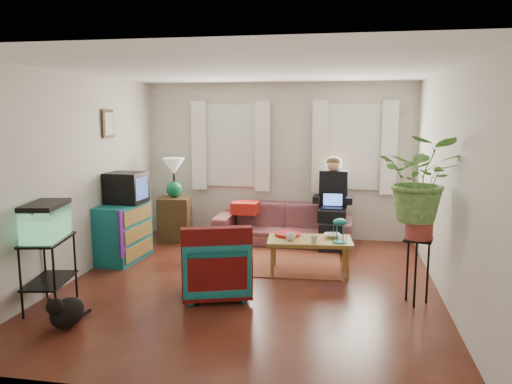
% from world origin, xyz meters
% --- Properties ---
extents(floor, '(4.50, 5.00, 0.01)m').
position_xyz_m(floor, '(0.00, 0.00, 0.00)').
color(floor, '#4F2B14').
rests_on(floor, ground).
extents(ceiling, '(4.50, 5.00, 0.01)m').
position_xyz_m(ceiling, '(0.00, 0.00, 2.60)').
color(ceiling, white).
rests_on(ceiling, wall_back).
extents(wall_back, '(4.50, 0.01, 2.60)m').
position_xyz_m(wall_back, '(0.00, 2.50, 1.30)').
color(wall_back, silver).
rests_on(wall_back, floor).
extents(wall_front, '(4.50, 0.01, 2.60)m').
position_xyz_m(wall_front, '(0.00, -2.50, 1.30)').
color(wall_front, silver).
rests_on(wall_front, floor).
extents(wall_left, '(0.01, 5.00, 2.60)m').
position_xyz_m(wall_left, '(-2.25, 0.00, 1.30)').
color(wall_left, silver).
rests_on(wall_left, floor).
extents(wall_right, '(0.01, 5.00, 2.60)m').
position_xyz_m(wall_right, '(2.25, 0.00, 1.30)').
color(wall_right, silver).
rests_on(wall_right, floor).
extents(window_left, '(1.08, 0.04, 1.38)m').
position_xyz_m(window_left, '(-0.80, 2.48, 1.55)').
color(window_left, white).
rests_on(window_left, wall_back).
extents(window_right, '(1.08, 0.04, 1.38)m').
position_xyz_m(window_right, '(1.25, 2.48, 1.55)').
color(window_right, white).
rests_on(window_right, wall_back).
extents(curtains_left, '(1.36, 0.06, 1.50)m').
position_xyz_m(curtains_left, '(-0.80, 2.40, 1.55)').
color(curtains_left, white).
rests_on(curtains_left, wall_back).
extents(curtains_right, '(1.36, 0.06, 1.50)m').
position_xyz_m(curtains_right, '(1.25, 2.40, 1.55)').
color(curtains_right, white).
rests_on(curtains_right, wall_back).
extents(picture_frame, '(0.04, 0.32, 0.40)m').
position_xyz_m(picture_frame, '(-2.21, 0.85, 1.95)').
color(picture_frame, '#3D2616').
rests_on(picture_frame, wall_left).
extents(area_rug, '(2.07, 1.69, 0.01)m').
position_xyz_m(area_rug, '(0.09, 1.07, 0.01)').
color(area_rug, brown).
rests_on(area_rug, floor).
extents(sofa, '(2.21, 0.93, 0.85)m').
position_xyz_m(sofa, '(0.15, 2.05, 0.43)').
color(sofa, brown).
rests_on(sofa, floor).
extents(seated_person, '(0.57, 0.69, 1.30)m').
position_xyz_m(seated_person, '(0.94, 2.03, 0.65)').
color(seated_person, black).
rests_on(seated_person, sofa).
extents(side_table, '(0.56, 0.56, 0.72)m').
position_xyz_m(side_table, '(-1.65, 1.95, 0.36)').
color(side_table, '#402C18').
rests_on(side_table, floor).
extents(table_lamp, '(0.42, 0.42, 0.66)m').
position_xyz_m(table_lamp, '(-1.65, 1.95, 1.03)').
color(table_lamp, white).
rests_on(table_lamp, side_table).
extents(dresser, '(0.52, 0.94, 0.82)m').
position_xyz_m(dresser, '(-1.99, 0.72, 0.41)').
color(dresser, '#12666F').
rests_on(dresser, floor).
extents(crt_tv, '(0.53, 0.49, 0.44)m').
position_xyz_m(crt_tv, '(-1.97, 0.81, 1.04)').
color(crt_tv, black).
rests_on(crt_tv, dresser).
extents(aquarium_stand, '(0.51, 0.75, 0.77)m').
position_xyz_m(aquarium_stand, '(-2.00, -1.10, 0.38)').
color(aquarium_stand, black).
rests_on(aquarium_stand, floor).
extents(aquarium, '(0.45, 0.68, 0.40)m').
position_xyz_m(aquarium, '(-2.00, -1.10, 0.97)').
color(aquarium, '#7FD899').
rests_on(aquarium, aquarium_stand).
extents(black_cat, '(0.32, 0.46, 0.37)m').
position_xyz_m(black_cat, '(-1.54, -1.54, 0.18)').
color(black_cat, black).
rests_on(black_cat, floor).
extents(armchair, '(0.93, 0.90, 0.77)m').
position_xyz_m(armchair, '(-0.33, -0.40, 0.39)').
color(armchair, '#125A6E').
rests_on(armchair, floor).
extents(serape_throw, '(0.79, 0.41, 0.64)m').
position_xyz_m(serape_throw, '(-0.24, -0.68, 0.55)').
color(serape_throw, '#9E0A0A').
rests_on(serape_throw, armchair).
extents(coffee_table, '(1.15, 0.70, 0.46)m').
position_xyz_m(coffee_table, '(0.68, 0.62, 0.23)').
color(coffee_table, brown).
rests_on(coffee_table, floor).
extents(cup_a, '(0.13, 0.13, 0.10)m').
position_xyz_m(cup_a, '(0.44, 0.50, 0.50)').
color(cup_a, white).
rests_on(cup_a, coffee_table).
extents(cup_b, '(0.11, 0.11, 0.09)m').
position_xyz_m(cup_b, '(0.75, 0.45, 0.50)').
color(cup_b, beige).
rests_on(cup_b, coffee_table).
extents(bowl, '(0.23, 0.23, 0.05)m').
position_xyz_m(bowl, '(0.97, 0.75, 0.48)').
color(bowl, white).
rests_on(bowl, coffee_table).
extents(snack_tray, '(0.37, 0.37, 0.04)m').
position_xyz_m(snack_tray, '(0.37, 0.75, 0.48)').
color(snack_tray, '#B21414').
rests_on(snack_tray, coffee_table).
extents(birdcage, '(0.20, 0.20, 0.32)m').
position_xyz_m(birdcage, '(1.07, 0.51, 0.62)').
color(birdcage, '#115B6B').
rests_on(birdcage, coffee_table).
extents(plant_stand, '(0.38, 0.38, 0.74)m').
position_xyz_m(plant_stand, '(1.93, -0.28, 0.37)').
color(plant_stand, black).
rests_on(plant_stand, floor).
extents(potted_plant, '(1.00, 0.92, 0.94)m').
position_xyz_m(potted_plant, '(1.93, -0.28, 1.26)').
color(potted_plant, '#599947').
rests_on(potted_plant, plant_stand).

